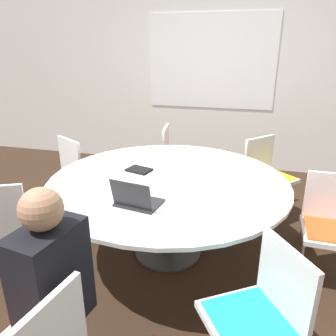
{
  "coord_description": "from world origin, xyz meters",
  "views": [
    {
      "loc": [
        0.64,
        -2.46,
        1.78
      ],
      "look_at": [
        0.0,
        0.0,
        0.82
      ],
      "focal_mm": 35.0,
      "sensor_mm": 36.0,
      "label": 1
    }
  ],
  "objects_px": {
    "chair_3": "(267,171)",
    "person_0": "(50,282)",
    "laptop": "(136,200)",
    "chair_1": "(261,310)",
    "chair_4": "(176,155)",
    "chair_5": "(82,167)",
    "spiral_notebook": "(139,170)",
    "chair_6": "(4,220)",
    "handbag": "(323,230)",
    "chair_2": "(332,221)"
  },
  "relations": [
    {
      "from": "chair_2",
      "to": "chair_5",
      "type": "xyz_separation_m",
      "value": [
        -2.47,
        0.59,
        0.0
      ]
    },
    {
      "from": "chair_4",
      "to": "handbag",
      "type": "bearing_deg",
      "value": 56.6
    },
    {
      "from": "chair_6",
      "to": "handbag",
      "type": "distance_m",
      "value": 2.8
    },
    {
      "from": "person_0",
      "to": "handbag",
      "type": "relative_size",
      "value": 3.33
    },
    {
      "from": "chair_5",
      "to": "handbag",
      "type": "relative_size",
      "value": 2.36
    },
    {
      "from": "chair_3",
      "to": "person_0",
      "type": "height_order",
      "value": "person_0"
    },
    {
      "from": "chair_4",
      "to": "chair_6",
      "type": "distance_m",
      "value": 2.12
    },
    {
      "from": "chair_6",
      "to": "handbag",
      "type": "xyz_separation_m",
      "value": [
        2.53,
        1.13,
        -0.36
      ]
    },
    {
      "from": "spiral_notebook",
      "to": "chair_5",
      "type": "bearing_deg",
      "value": 150.12
    },
    {
      "from": "chair_1",
      "to": "chair_5",
      "type": "relative_size",
      "value": 1.0
    },
    {
      "from": "laptop",
      "to": "chair_6",
      "type": "bearing_deg",
      "value": 14.15
    },
    {
      "from": "chair_3",
      "to": "chair_5",
      "type": "distance_m",
      "value": 2.04
    },
    {
      "from": "chair_3",
      "to": "person_0",
      "type": "relative_size",
      "value": 0.71
    },
    {
      "from": "chair_4",
      "to": "chair_1",
      "type": "bearing_deg",
      "value": 15.81
    },
    {
      "from": "person_0",
      "to": "handbag",
      "type": "distance_m",
      "value": 2.53
    },
    {
      "from": "chair_2",
      "to": "chair_6",
      "type": "distance_m",
      "value": 2.55
    },
    {
      "from": "person_0",
      "to": "laptop",
      "type": "distance_m",
      "value": 0.83
    },
    {
      "from": "person_0",
      "to": "laptop",
      "type": "bearing_deg",
      "value": -1.02
    },
    {
      "from": "chair_6",
      "to": "person_0",
      "type": "distance_m",
      "value": 1.19
    },
    {
      "from": "chair_4",
      "to": "laptop",
      "type": "distance_m",
      "value": 1.85
    },
    {
      "from": "chair_1",
      "to": "chair_5",
      "type": "xyz_separation_m",
      "value": [
        -1.94,
        1.67,
        0.0
      ]
    },
    {
      "from": "chair_4",
      "to": "chair_3",
      "type": "bearing_deg",
      "value": 67.83
    },
    {
      "from": "chair_3",
      "to": "handbag",
      "type": "height_order",
      "value": "chair_3"
    },
    {
      "from": "chair_5",
      "to": "chair_1",
      "type": "bearing_deg",
      "value": -10.02
    },
    {
      "from": "handbag",
      "to": "chair_5",
      "type": "bearing_deg",
      "value": 177.59
    },
    {
      "from": "chair_2",
      "to": "chair_5",
      "type": "bearing_deg",
      "value": -11.46
    },
    {
      "from": "laptop",
      "to": "handbag",
      "type": "xyz_separation_m",
      "value": [
        1.47,
        1.04,
        -0.63
      ]
    },
    {
      "from": "chair_3",
      "to": "chair_1",
      "type": "bearing_deg",
      "value": 40.94
    },
    {
      "from": "chair_2",
      "to": "spiral_notebook",
      "type": "height_order",
      "value": "chair_2"
    },
    {
      "from": "chair_6",
      "to": "laptop",
      "type": "xyz_separation_m",
      "value": [
        1.07,
        0.09,
        0.27
      ]
    },
    {
      "from": "chair_2",
      "to": "laptop",
      "type": "distance_m",
      "value": 1.53
    },
    {
      "from": "person_0",
      "to": "chair_1",
      "type": "bearing_deg",
      "value": -64.56
    },
    {
      "from": "chair_4",
      "to": "spiral_notebook",
      "type": "relative_size",
      "value": 3.48
    },
    {
      "from": "chair_3",
      "to": "handbag",
      "type": "relative_size",
      "value": 2.36
    },
    {
      "from": "chair_1",
      "to": "chair_4",
      "type": "relative_size",
      "value": 1.0
    },
    {
      "from": "chair_1",
      "to": "spiral_notebook",
      "type": "distance_m",
      "value": 1.61
    },
    {
      "from": "chair_2",
      "to": "chair_3",
      "type": "bearing_deg",
      "value": -62.42
    },
    {
      "from": "chair_1",
      "to": "chair_6",
      "type": "height_order",
      "value": "same"
    },
    {
      "from": "chair_3",
      "to": "handbag",
      "type": "distance_m",
      "value": 0.82
    },
    {
      "from": "chair_5",
      "to": "handbag",
      "type": "xyz_separation_m",
      "value": [
        2.54,
        -0.11,
        -0.36
      ]
    },
    {
      "from": "handbag",
      "to": "chair_6",
      "type": "bearing_deg",
      "value": -156.0
    },
    {
      "from": "handbag",
      "to": "laptop",
      "type": "bearing_deg",
      "value": -144.63
    },
    {
      "from": "chair_5",
      "to": "handbag",
      "type": "height_order",
      "value": "chair_5"
    },
    {
      "from": "chair_1",
      "to": "spiral_notebook",
      "type": "relative_size",
      "value": 3.48
    },
    {
      "from": "laptop",
      "to": "spiral_notebook",
      "type": "bearing_deg",
      "value": -62.67
    },
    {
      "from": "chair_2",
      "to": "person_0",
      "type": "xyz_separation_m",
      "value": [
        -1.55,
        -1.37,
        0.2
      ]
    },
    {
      "from": "chair_1",
      "to": "spiral_notebook",
      "type": "bearing_deg",
      "value": 9.14
    },
    {
      "from": "chair_5",
      "to": "spiral_notebook",
      "type": "xyz_separation_m",
      "value": [
        0.86,
        -0.49,
        0.23
      ]
    },
    {
      "from": "chair_2",
      "to": "chair_5",
      "type": "relative_size",
      "value": 1.0
    },
    {
      "from": "chair_1",
      "to": "chair_5",
      "type": "height_order",
      "value": "same"
    }
  ]
}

